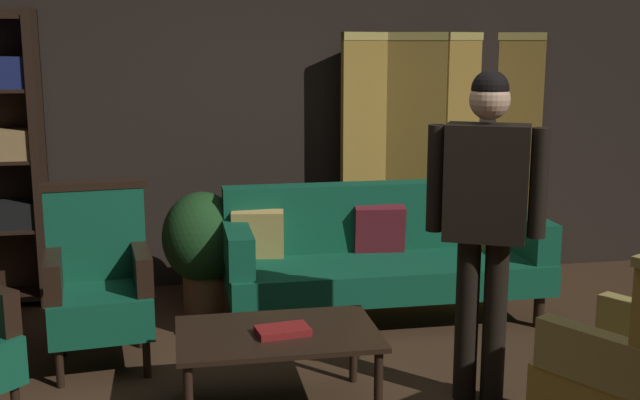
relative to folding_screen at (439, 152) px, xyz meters
name	(u,v)px	position (x,y,z in m)	size (l,w,h in m)	color
back_wall	(280,99)	(-1.23, 0.13, 0.41)	(7.20, 0.10, 2.80)	black
folding_screen	(439,152)	(0.00, 0.00, 0.00)	(1.66, 0.33, 1.90)	olive
velvet_couch	(383,251)	(-0.68, -0.86, -0.53)	(2.12, 0.78, 0.88)	black
coffee_table	(278,340)	(-1.56, -2.15, -0.61)	(1.00, 0.64, 0.42)	black
armchair_gilt_accent	(636,365)	(-0.14, -3.00, -0.50)	(0.79, 0.79, 1.04)	tan
armchair_wing_left	(99,281)	(-2.48, -1.35, -0.50)	(0.64, 0.63, 1.04)	black
standing_figure	(485,207)	(-0.52, -2.22, 0.04)	(0.54, 0.37, 1.70)	black
potted_plant	(202,243)	(-1.86, -0.55, -0.50)	(0.54, 0.54, 0.84)	brown
book_red_leather	(283,331)	(-1.54, -2.19, -0.55)	(0.26, 0.16, 0.04)	maroon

